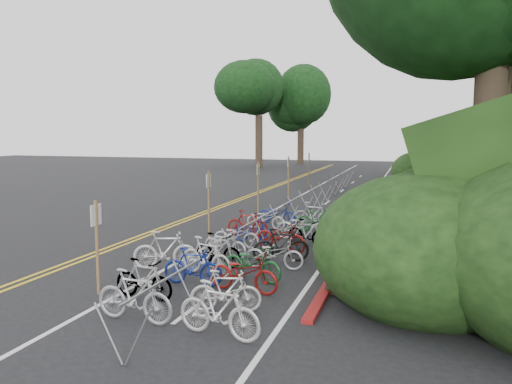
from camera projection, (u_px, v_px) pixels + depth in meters
ground at (118, 274)px, 13.68m from camera, size 120.00×120.00×0.00m
road_markings at (253, 217)px, 23.05m from camera, size 7.47×80.00×0.01m
red_curb at (368, 215)px, 23.32m from camera, size 0.25×28.00×0.10m
bike_rack_front at (164, 293)px, 9.57m from camera, size 1.09×3.07×1.07m
bike_racks_rest at (316, 193)px, 24.99m from camera, size 1.14×23.00×1.17m
signpost_near at (97, 241)px, 11.85m from camera, size 0.08×0.40×2.28m
signposts_rest at (275, 179)px, 26.59m from camera, size 0.08×18.40×2.50m
bike_front at (165, 250)px, 14.16m from camera, size 1.10×1.90×1.10m
bike_valet at (255, 243)px, 15.38m from camera, size 3.27×13.57×1.09m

